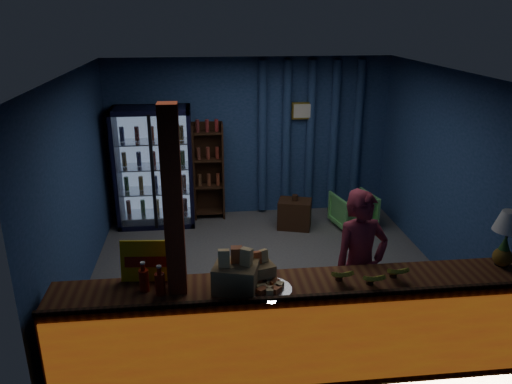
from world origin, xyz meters
TOP-DOWN VIEW (x-y plane):
  - ground at (0.00, 0.00)m, footprint 4.60×4.60m
  - room_walls at (0.00, 0.00)m, footprint 4.60×4.60m
  - counter at (0.00, -1.91)m, footprint 4.40×0.57m
  - support_post at (-1.05, -1.90)m, footprint 0.16×0.16m
  - beverage_cooler at (-1.55, 1.92)m, footprint 1.20×0.62m
  - bottle_shelf at (-0.70, 2.06)m, footprint 0.50×0.28m
  - curtain_folds at (1.00, 2.14)m, footprint 1.74×0.14m
  - framed_picture at (0.85, 2.10)m, footprint 0.36×0.04m
  - shopkeeper at (0.75, -1.45)m, footprint 0.67×0.52m
  - green_chair at (1.57, 1.36)m, footprint 0.72×0.73m
  - side_table at (0.63, 1.43)m, footprint 0.59×0.50m
  - yellow_sign at (-1.33, -1.68)m, footprint 0.48×0.14m
  - soda_bottles at (-1.20, -1.90)m, footprint 0.37×0.17m
  - snack_box_left at (-0.54, -1.94)m, footprint 0.44×0.40m
  - snack_box_centre at (-0.33, -1.82)m, footprint 0.32×0.29m
  - pastry_tray at (-0.26, -2.00)m, footprint 0.42×0.42m
  - banana_bunches at (0.66, -1.96)m, footprint 0.74×0.29m
  - table_lamp at (2.05, -1.77)m, footprint 0.28×0.28m
  - pineapple at (2.02, -1.81)m, footprint 0.18×0.18m

SIDE VIEW (x-z plane):
  - ground at x=0.00m, z-range 0.00..0.00m
  - side_table at x=0.63m, z-range -0.04..0.51m
  - green_chair at x=1.57m, z-range 0.00..0.56m
  - counter at x=0.00m, z-range -0.02..0.97m
  - bottle_shelf at x=-0.70m, z-range -0.01..1.59m
  - shopkeeper at x=0.75m, z-range 0.00..1.64m
  - beverage_cooler at x=-1.55m, z-range -0.02..1.88m
  - pastry_tray at x=-0.26m, z-range 0.94..1.01m
  - banana_bunches at x=0.66m, z-range 0.95..1.11m
  - snack_box_centre at x=-0.33m, z-range 0.91..1.20m
  - soda_bottles at x=-1.20m, z-range 0.92..1.20m
  - pineapple at x=2.02m, z-range 0.92..1.24m
  - snack_box_left at x=-0.54m, z-range 0.89..1.29m
  - yellow_sign at x=-1.33m, z-range 0.95..1.33m
  - support_post at x=-1.05m, z-range 0.00..2.60m
  - curtain_folds at x=1.00m, z-range 0.05..2.55m
  - table_lamp at x=2.05m, z-range 1.11..1.66m
  - room_walls at x=0.00m, z-range -0.73..3.87m
  - framed_picture at x=0.85m, z-range 1.61..1.89m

